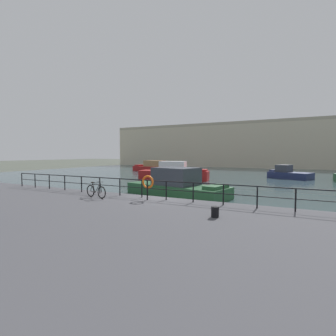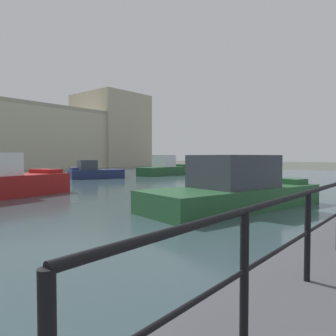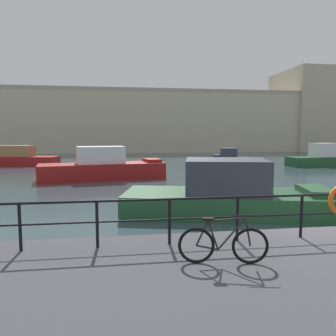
# 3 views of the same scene
# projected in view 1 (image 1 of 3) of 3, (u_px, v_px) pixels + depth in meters

# --- Properties ---
(ground_plane) EXTENTS (240.00, 240.00, 0.00)m
(ground_plane) POSITION_uv_depth(u_px,v_px,m) (159.00, 208.00, 15.24)
(ground_plane) COLOR #4C5147
(water_basin) EXTENTS (80.00, 60.00, 0.01)m
(water_basin) POSITION_uv_depth(u_px,v_px,m) (246.00, 174.00, 42.13)
(water_basin) COLOR #33474C
(water_basin) RESTS_ON ground_plane
(quay_promenade) EXTENTS (56.00, 13.00, 0.70)m
(quay_promenade) POSITION_uv_depth(u_px,v_px,m) (76.00, 232.00, 9.44)
(quay_promenade) COLOR #47474C
(quay_promenade) RESTS_ON ground_plane
(harbor_building) EXTENTS (79.86, 13.76, 15.88)m
(harbor_building) POSITION_uv_depth(u_px,v_px,m) (293.00, 144.00, 59.72)
(harbor_building) COLOR #C1B79E
(harbor_building) RESTS_ON ground_plane
(moored_green_narrowboat) EXTENTS (9.12, 4.16, 2.37)m
(moored_green_narrowboat) POSITION_uv_depth(u_px,v_px,m) (174.00, 173.00, 31.98)
(moored_green_narrowboat) COLOR maroon
(moored_green_narrowboat) RESTS_ON water_basin
(moored_cabin_cruiser) EXTENTS (9.50, 4.03, 2.09)m
(moored_cabin_cruiser) POSITION_uv_depth(u_px,v_px,m) (154.00, 167.00, 47.11)
(moored_cabin_cruiser) COLOR maroon
(moored_cabin_cruiser) RESTS_ON water_basin
(moored_small_launch) EXTENTS (8.74, 4.79, 2.23)m
(moored_small_launch) POSITION_uv_depth(u_px,v_px,m) (177.00, 186.00, 19.57)
(moored_small_launch) COLOR #23512D
(moored_small_launch) RESTS_ON water_basin
(moored_white_yacht) EXTENTS (5.81, 4.52, 1.82)m
(moored_white_yacht) POSITION_uv_depth(u_px,v_px,m) (289.00, 174.00, 33.70)
(moored_white_yacht) COLOR navy
(moored_white_yacht) RESTS_ON water_basin
(quay_railing) EXTENTS (21.32, 0.07, 1.08)m
(quay_railing) POSITION_uv_depth(u_px,v_px,m) (131.00, 184.00, 15.21)
(quay_railing) COLOR black
(quay_railing) RESTS_ON quay_promenade
(parked_bicycle) EXTENTS (1.75, 0.36, 0.98)m
(parked_bicycle) POSITION_uv_depth(u_px,v_px,m) (96.00, 191.00, 14.80)
(parked_bicycle) COLOR black
(parked_bicycle) RESTS_ON quay_promenade
(mooring_bollard) EXTENTS (0.32, 0.32, 0.44)m
(mooring_bollard) POSITION_uv_depth(u_px,v_px,m) (215.00, 212.00, 10.22)
(mooring_bollard) COLOR black
(mooring_bollard) RESTS_ON quay_promenade
(life_ring_stand) EXTENTS (0.75, 0.16, 1.40)m
(life_ring_stand) POSITION_uv_depth(u_px,v_px,m) (148.00, 183.00, 14.05)
(life_ring_stand) COLOR black
(life_ring_stand) RESTS_ON quay_promenade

